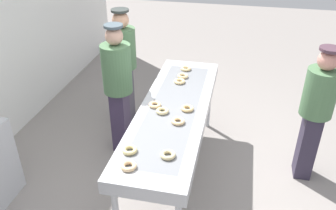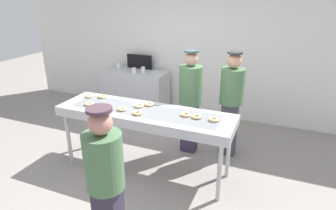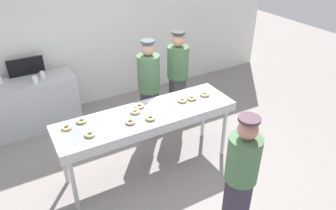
{
  "view_description": "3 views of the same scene",
  "coord_description": "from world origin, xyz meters",
  "views": [
    {
      "loc": [
        -3.08,
        -0.61,
        2.79
      ],
      "look_at": [
        0.11,
        0.09,
        0.88
      ],
      "focal_mm": 37.45,
      "sensor_mm": 36.0,
      "label": 1
    },
    {
      "loc": [
        1.67,
        -3.22,
        2.43
      ],
      "look_at": [
        0.32,
        0.07,
        1.03
      ],
      "focal_mm": 31.07,
      "sensor_mm": 36.0,
      "label": 2
    },
    {
      "loc": [
        -1.49,
        -3.23,
        3.14
      ],
      "look_at": [
        0.35,
        0.06,
        0.92
      ],
      "focal_mm": 33.79,
      "sensor_mm": 36.0,
      "label": 3
    }
  ],
  "objects": [
    {
      "name": "ground_plane",
      "position": [
        0.0,
        0.0,
        0.0
      ],
      "size": [
        16.0,
        16.0,
        0.0
      ],
      "primitive_type": "plane",
      "color": "gray"
    },
    {
      "name": "fryer_conveyor",
      "position": [
        0.0,
        0.0,
        0.85
      ],
      "size": [
        2.45,
        0.7,
        0.93
      ],
      "color": "#B7BABF",
      "rests_on": "ground"
    },
    {
      "name": "plain_donut_0",
      "position": [
        0.73,
        0.04,
        0.94
      ],
      "size": [
        0.17,
        0.17,
        0.04
      ],
      "primitive_type": "torus",
      "rotation": [
        0.0,
        0.0,
        1.99
      ],
      "color": "beige",
      "rests_on": "fryer_conveyor"
    },
    {
      "name": "plain_donut_1",
      "position": [
        -1.02,
        0.16,
        0.94
      ],
      "size": [
        0.14,
        0.14,
        0.04
      ],
      "primitive_type": "torus",
      "rotation": [
        0.0,
        0.0,
        1.53
      ],
      "color": "#F6C990",
      "rests_on": "fryer_conveyor"
    },
    {
      "name": "plain_donut_2",
      "position": [
        -0.02,
        0.2,
        0.94
      ],
      "size": [
        0.19,
        0.19,
        0.04
      ],
      "primitive_type": "torus",
      "rotation": [
        0.0,
        0.0,
        2.39
      ],
      "color": "#F8CD94",
      "rests_on": "fryer_conveyor"
    },
    {
      "name": "plain_donut_3",
      "position": [
        -0.81,
        -0.12,
        0.94
      ],
      "size": [
        0.18,
        0.18,
        0.04
      ],
      "primitive_type": "torus",
      "rotation": [
        0.0,
        0.0,
        2.1
      ],
      "color": "beige",
      "rests_on": "fryer_conveyor"
    },
    {
      "name": "plain_donut_4",
      "position": [
        -0.13,
        0.09,
        0.94
      ],
      "size": [
        0.19,
        0.19,
        0.04
      ],
      "primitive_type": "torus",
      "rotation": [
        0.0,
        0.0,
        0.84
      ],
      "color": "beige",
      "rests_on": "fryer_conveyor"
    },
    {
      "name": "plain_donut_5",
      "position": [
        -0.82,
        0.22,
        0.94
      ],
      "size": [
        0.16,
        0.16,
        0.04
      ],
      "primitive_type": "torus",
      "rotation": [
        0.0,
        0.0,
        1.77
      ],
      "color": "#E8D289",
      "rests_on": "fryer_conveyor"
    },
    {
      "name": "plain_donut_6",
      "position": [
        0.95,
        0.04,
        0.94
      ],
      "size": [
        0.18,
        0.18,
        0.04
      ],
      "primitive_type": "torus",
      "rotation": [
        0.0,
        0.0,
        2.22
      ],
      "color": "#F1D190",
      "rests_on": "fryer_conveyor"
    },
    {
      "name": "plain_donut_7",
      "position": [
        -0.02,
        -0.15,
        0.94
      ],
      "size": [
        0.19,
        0.19,
        0.04
      ],
      "primitive_type": "torus",
      "rotation": [
        0.0,
        0.0,
        2.3
      ],
      "color": "#F5CC86",
      "rests_on": "fryer_conveyor"
    },
    {
      "name": "plain_donut_8",
      "position": [
        -0.28,
        -0.1,
        0.94
      ],
      "size": [
        0.13,
        0.13,
        0.04
      ],
      "primitive_type": "torus",
      "rotation": [
        0.0,
        0.0,
        0.0
      ],
      "color": "#F8CC91",
      "rests_on": "fryer_conveyor"
    },
    {
      "name": "plain_donut_9",
      "position": [
        0.57,
        0.05,
        0.94
      ],
      "size": [
        0.17,
        0.17,
        0.04
      ],
      "primitive_type": "torus",
      "rotation": [
        0.0,
        0.0,
        2.83
      ],
      "color": "#F7D190",
      "rests_on": "fryer_conveyor"
    },
    {
      "name": "worker_baker",
      "position": [
        0.4,
        0.76,
        0.93
      ],
      "size": [
        0.34,
        0.34,
        1.64
      ],
      "rotation": [
        0.0,
        0.0,
        3.27
      ],
      "color": "#382D47",
      "rests_on": "ground"
    },
    {
      "name": "worker_assistant",
      "position": [
        1.0,
        0.89,
        0.94
      ],
      "size": [
        0.35,
        0.35,
        1.64
      ],
      "rotation": [
        0.0,
        0.0,
        3.12
      ],
      "color": "#3D3B46",
      "rests_on": "ground"
    },
    {
      "name": "customer_waiting",
      "position": [
        0.36,
        -1.47,
        0.89
      ],
      "size": [
        0.34,
        0.34,
        1.57
      ],
      "rotation": [
        0.0,
        0.0,
        -0.25
      ],
      "color": "#2F283C",
      "rests_on": "ground"
    }
  ]
}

